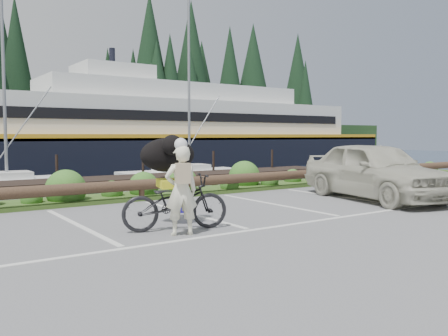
# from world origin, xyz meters

# --- Properties ---
(ground) EXTENTS (72.00, 72.00, 0.00)m
(ground) POSITION_xyz_m (0.00, 0.00, 0.00)
(ground) COLOR slate
(vegetation_strip) EXTENTS (34.00, 1.60, 0.10)m
(vegetation_strip) POSITION_xyz_m (0.00, 5.30, 0.05)
(vegetation_strip) COLOR #3D5B21
(vegetation_strip) RESTS_ON ground
(log_rail) EXTENTS (32.00, 0.30, 0.60)m
(log_rail) POSITION_xyz_m (0.00, 4.60, 0.00)
(log_rail) COLOR #443021
(log_rail) RESTS_ON ground
(bicycle) EXTENTS (2.17, 1.25, 1.08)m
(bicycle) POSITION_xyz_m (-1.20, 0.47, 0.54)
(bicycle) COLOR black
(bicycle) RESTS_ON ground
(cyclist) EXTENTS (0.68, 0.54, 1.64)m
(cyclist) POSITION_xyz_m (-1.33, 0.01, 0.82)
(cyclist) COLOR white
(cyclist) RESTS_ON ground
(dog) EXTENTS (0.90, 1.32, 0.70)m
(dog) POSITION_xyz_m (-1.02, 1.10, 1.43)
(dog) COLOR black
(dog) RESTS_ON bicycle
(parked_car) EXTENTS (2.92, 5.18, 1.66)m
(parked_car) POSITION_xyz_m (5.58, 1.07, 0.83)
(parked_car) COLOR beige
(parked_car) RESTS_ON ground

